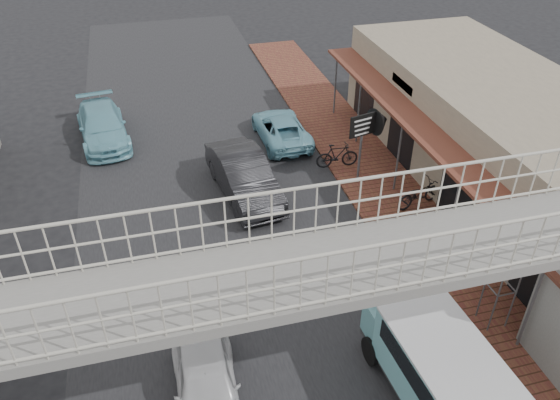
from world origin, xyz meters
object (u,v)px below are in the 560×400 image
angkot_curb (281,128)px  motorcycle_near (419,194)px  angkot_far (102,126)px  white_hatchback (206,381)px  arrow_sign (379,122)px  dark_sedan (244,176)px  angkot_van (440,366)px  motorcycle_far (337,155)px  street_clock (513,250)px

angkot_curb → motorcycle_near: (3.56, -6.37, 0.01)m
angkot_far → angkot_curb: bearing=-21.7°
white_hatchback → angkot_far: angkot_far is taller
arrow_sign → dark_sedan: bearing=164.4°
motorcycle_near → arrow_sign: arrow_sign is taller
white_hatchback → angkot_curb: 13.62m
dark_sedan → angkot_far: size_ratio=1.01×
dark_sedan → angkot_van: (2.58, -10.25, 0.54)m
angkot_far → arrow_sign: bearing=-36.9°
dark_sedan → arrow_sign: size_ratio=1.66×
white_hatchback → dark_sedan: dark_sedan is taller
angkot_van → motorcycle_near: 8.50m
white_hatchback → dark_sedan: (2.77, 8.72, 0.15)m
motorcycle_far → street_clock: street_clock is taller
street_clock → motorcycle_near: bearing=83.3°
arrow_sign → angkot_curb: bearing=110.8°
white_hatchback → motorcycle_near: (8.82, 6.20, -0.06)m
angkot_curb → street_clock: bearing=102.6°
arrow_sign → motorcycle_far: bearing=125.5°
motorcycle_near → white_hatchback: bearing=110.3°
angkot_far → motorcycle_far: 10.58m
white_hatchback → angkot_van: size_ratio=0.88×
angkot_curb → motorcycle_near: 7.30m
angkot_curb → angkot_van: bearing=89.4°
arrow_sign → motorcycle_near: bearing=-85.1°
motorcycle_far → angkot_van: bearing=176.6°
motorcycle_near → arrow_sign: size_ratio=0.65×
angkot_curb → angkot_van: 14.12m
white_hatchback → motorcycle_near: bearing=36.9°
angkot_van → motorcycle_far: 11.22m
angkot_far → street_clock: street_clock is taller
dark_sedan → angkot_far: (-5.23, 5.90, -0.10)m
motorcycle_far → arrow_sign: (1.19, -1.02, 1.87)m
angkot_van → street_clock: size_ratio=1.39×
angkot_van → street_clock: (2.87, 1.91, 1.39)m
white_hatchback → street_clock: 8.48m
angkot_far → arrow_sign: (10.49, -6.07, 1.79)m
angkot_far → white_hatchback: bearing=-87.3°
motorcycle_far → angkot_curb: bearing=32.1°
angkot_van → arrow_sign: arrow_sign is taller
angkot_van → arrow_sign: (2.68, 10.08, 1.15)m
dark_sedan → angkot_van: bearing=-83.2°
dark_sedan → arrow_sign: arrow_sign is taller
dark_sedan → street_clock: (5.44, -8.34, 1.93)m
white_hatchback → angkot_far: (-2.46, 14.62, 0.05)m
dark_sedan → angkot_van: 10.58m
white_hatchback → angkot_curb: (5.26, 12.57, -0.07)m
angkot_curb → street_clock: (2.95, -12.19, 2.15)m
white_hatchback → angkot_curb: bearing=69.1°
arrow_sign → angkot_van: bearing=-118.7°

